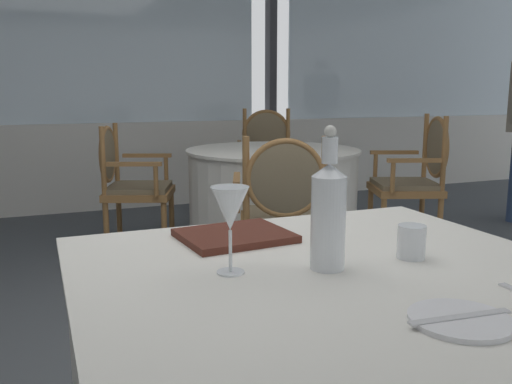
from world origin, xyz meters
The scene contains 12 objects.
window_wall_far centered at (0.00, 3.62, 1.11)m, with size 11.58×0.14×2.79m.
side_plate centered at (0.13, -1.20, 0.75)m, with size 0.19×0.19×0.01m, color white.
butter_knife centered at (0.13, -1.20, 0.76)m, with size 0.21×0.02×0.00m, color silver.
water_bottle centered at (0.06, -0.84, 0.88)m, with size 0.08×0.08×0.33m.
wine_glass centered at (-0.16, -0.78, 0.89)m, with size 0.09×0.09×0.20m.
water_tumbler centered at (0.29, -0.84, 0.79)m, with size 0.07×0.07×0.08m, color white.
menu_book centered at (-0.06, -0.51, 0.76)m, with size 0.29×0.24×0.02m, color #512319.
background_table_0 centered at (1.01, 1.68, 0.37)m, with size 1.25×1.25×0.75m.
dining_chair_0_0 centered at (2.00, 1.31, 0.58)m, with size 0.59×0.63×0.99m.
dining_chair_0_1 centered at (1.38, 2.67, 0.59)m, with size 0.63×0.59×1.00m.
dining_chair_0_2 centered at (0.03, 2.05, 0.54)m, with size 0.59×0.63×0.92m.
dining_chair_0_3 centered at (0.65, 0.70, 0.55)m, with size 0.63×0.59×0.93m.
Camera 1 is at (-0.56, -1.92, 1.16)m, focal length 38.68 mm.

